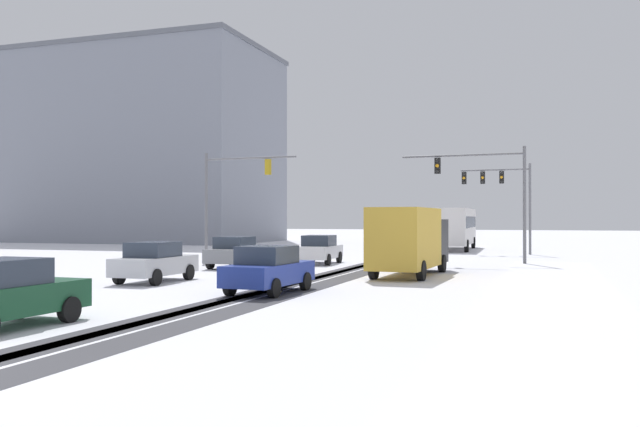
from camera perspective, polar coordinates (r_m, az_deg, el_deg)
wheel_track_left_lane at (r=25.80m, az=-2.43°, el=-6.11°), size 0.76×35.20×0.01m
wheel_track_right_lane at (r=25.43m, az=-0.15°, el=-6.19°), size 1.09×35.20×0.01m
wheel_track_center at (r=25.93m, az=-3.14°, el=-6.08°), size 0.92×35.20×0.01m
sidewalk_kerb_right at (r=22.48m, az=19.38°, el=-6.78°), size 4.00×35.20×0.12m
traffic_signal_far_right at (r=50.13m, az=15.20°, el=2.08°), size 4.97×0.48×6.50m
traffic_signal_near_left at (r=40.09m, az=-7.64°, el=2.23°), size 5.99×0.45×6.50m
traffic_signal_near_right at (r=38.14m, az=14.13°, el=2.46°), size 6.83×0.38×6.50m
car_white_lead at (r=37.90m, az=-0.03°, el=-3.07°), size 2.00×4.19×1.62m
car_grey_second at (r=35.10m, az=-7.20°, el=-3.27°), size 1.84×4.10×1.62m
car_silver_third at (r=27.77m, az=-13.88°, el=-4.01°), size 1.88×4.12×1.62m
car_blue_fourth at (r=23.07m, az=-4.39°, el=-4.75°), size 2.01×4.19×1.62m
car_dark_green_fifth at (r=17.23m, az=-25.45°, el=-6.16°), size 1.92×4.14×1.62m
bus_oncoming at (r=56.19m, az=11.46°, el=-1.01°), size 2.93×11.07×3.38m
box_truck_delivery at (r=30.31m, az=7.66°, el=-2.17°), size 2.49×7.47×3.02m
office_building_far_left_block at (r=79.16m, az=-14.94°, el=5.41°), size 29.18×17.19×21.22m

